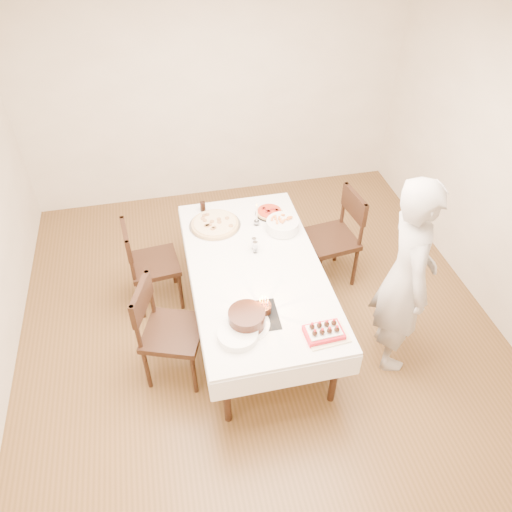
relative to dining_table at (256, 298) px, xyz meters
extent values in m
plane|color=brown|center=(0.02, -0.12, -0.38)|extent=(5.00, 5.00, 0.00)
cube|color=beige|center=(0.02, 2.38, 0.98)|extent=(4.50, 0.04, 2.70)
plane|color=white|center=(0.02, -0.12, 2.33)|extent=(5.00, 5.00, 0.00)
cube|color=white|center=(0.00, 0.00, 0.00)|extent=(1.58, 2.34, 0.75)
imported|color=#ABA6A1|center=(1.11, -0.56, 0.56)|extent=(0.57, 0.75, 1.86)
cylinder|color=beige|center=(-0.26, 0.67, 0.40)|extent=(0.65, 0.65, 0.04)
cylinder|color=red|center=(0.30, 0.74, 0.40)|extent=(0.28, 0.28, 0.04)
cube|color=#B21E1E|center=(0.37, 0.59, 0.38)|extent=(0.27, 0.27, 0.01)
cylinder|color=white|center=(0.36, 0.47, 0.43)|extent=(0.32, 0.32, 0.10)
cylinder|color=white|center=(0.14, 0.60, 0.50)|extent=(0.07, 0.07, 0.25)
cylinder|color=black|center=(-0.33, 0.94, 0.43)|extent=(0.06, 0.06, 0.10)
cylinder|color=black|center=(-0.21, -0.62, 0.45)|extent=(0.40, 0.40, 0.14)
cube|color=black|center=(-0.11, -0.55, 0.38)|extent=(0.34, 0.34, 0.01)
cylinder|color=#371C0F|center=(-0.05, -0.52, 0.45)|extent=(0.12, 0.12, 0.13)
cube|color=beige|center=(0.36, -0.86, 0.38)|extent=(0.33, 0.23, 0.03)
cylinder|color=white|center=(-0.30, -0.72, 0.41)|extent=(0.34, 0.34, 0.06)
cylinder|color=white|center=(-0.29, -0.66, 0.38)|extent=(0.23, 0.23, 0.01)
camera|label=1|loc=(-0.69, -3.12, 3.33)|focal=35.00mm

